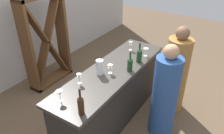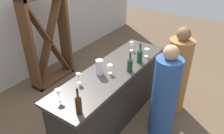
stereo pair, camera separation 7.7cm
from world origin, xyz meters
The scene contains 15 objects.
ground_plane centered at (0.00, 0.00, 0.00)m, with size 12.00×12.00×0.00m, color brown.
back_wall centered at (0.00, 2.20, 1.40)m, with size 8.00×0.10×2.80m, color #BCB7B2.
bar_counter centered at (0.00, 0.00, 0.47)m, with size 2.21×0.64×0.93m.
wine_rack centered at (0.28, 1.65, 0.87)m, with size 0.92×0.28×1.75m.
wine_bottle_leftmost_amber_brown centered at (-0.94, -0.21, 1.06)m, with size 0.07×0.07×0.33m.
wine_bottle_second_left_olive_green centered at (0.12, -0.22, 1.04)m, with size 0.08×0.08×0.30m.
wine_bottle_center_olive_green centered at (0.42, -0.21, 1.05)m, with size 0.08×0.08×0.31m.
wine_glass_near_left centered at (0.66, -0.21, 1.03)m, with size 0.08×0.08×0.13m.
wine_glass_near_center centered at (-0.08, -0.02, 1.02)m, with size 0.07×0.07×0.13m.
wine_glass_near_right centered at (0.71, 0.09, 1.04)m, with size 0.06×0.06×0.15m.
wine_glass_far_left centered at (-0.91, 0.13, 1.04)m, with size 0.08×0.08×0.15m.
wine_glass_far_center centered at (-0.51, 0.18, 1.03)m, with size 0.06×0.06×0.15m.
water_pitcher centered at (-0.18, 0.09, 1.04)m, with size 0.10×0.10×0.21m.
person_left_guest centered at (0.19, -0.75, 0.66)m, with size 0.37×0.37×1.45m.
person_center_guest centered at (0.82, -0.69, 0.67)m, with size 0.44×0.44×1.47m.
Camera 2 is at (-2.25, -1.54, 2.60)m, focal length 35.88 mm.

